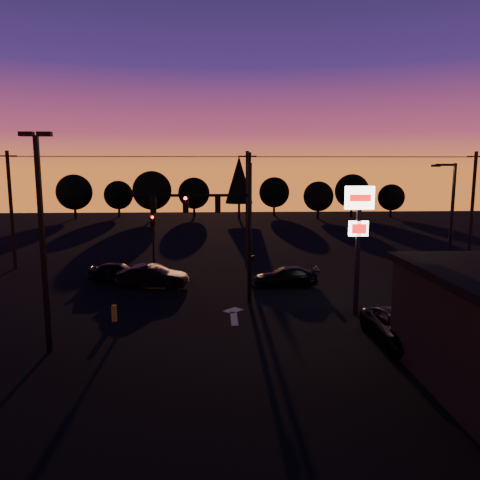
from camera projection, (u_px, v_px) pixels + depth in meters
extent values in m
plane|color=black|center=(225.00, 325.00, 23.18)|extent=(120.00, 120.00, 0.00)
cube|color=beige|center=(234.00, 318.00, 24.19)|extent=(0.35, 2.20, 0.01)
cube|color=beige|center=(233.00, 310.00, 25.58)|extent=(1.20, 1.20, 0.01)
cylinder|color=black|center=(250.00, 234.00, 26.59)|extent=(0.24, 0.24, 8.00)
cylinder|color=black|center=(250.00, 159.00, 25.95)|extent=(0.14, 0.52, 0.76)
cylinder|color=black|center=(192.00, 195.00, 26.10)|extent=(6.50, 0.16, 0.16)
cube|color=black|center=(218.00, 204.00, 26.24)|extent=(0.32, 0.22, 0.95)
sphere|color=black|center=(218.00, 198.00, 26.06)|extent=(0.18, 0.18, 0.18)
sphere|color=black|center=(218.00, 204.00, 26.11)|extent=(0.18, 0.18, 0.18)
sphere|color=black|center=(218.00, 209.00, 26.15)|extent=(0.18, 0.18, 0.18)
cube|color=black|center=(186.00, 204.00, 26.16)|extent=(0.32, 0.22, 0.95)
sphere|color=#FF0705|center=(185.00, 198.00, 25.98)|extent=(0.18, 0.18, 0.18)
sphere|color=black|center=(185.00, 204.00, 26.02)|extent=(0.18, 0.18, 0.18)
sphere|color=black|center=(186.00, 209.00, 26.07)|extent=(0.18, 0.18, 0.18)
cube|color=black|center=(153.00, 204.00, 26.07)|extent=(0.32, 0.22, 0.95)
sphere|color=black|center=(153.00, 198.00, 25.89)|extent=(0.18, 0.18, 0.18)
sphere|color=black|center=(153.00, 204.00, 25.93)|extent=(0.18, 0.18, 0.18)
sphere|color=black|center=(153.00, 209.00, 25.98)|extent=(0.18, 0.18, 0.18)
cube|color=black|center=(253.00, 258.00, 26.81)|extent=(0.22, 0.18, 0.28)
cylinder|color=black|center=(153.00, 250.00, 34.02)|extent=(0.14, 0.14, 3.60)
cube|color=black|center=(153.00, 221.00, 33.70)|extent=(0.30, 0.20, 0.90)
sphere|color=#FF0705|center=(152.00, 217.00, 33.53)|extent=(0.18, 0.18, 0.18)
sphere|color=black|center=(152.00, 221.00, 33.57)|extent=(0.18, 0.18, 0.18)
sphere|color=black|center=(152.00, 225.00, 33.61)|extent=(0.18, 0.18, 0.18)
cube|color=black|center=(43.00, 247.00, 19.17)|extent=(0.18, 0.18, 9.00)
cube|color=black|center=(26.00, 134.00, 18.46)|extent=(0.55, 0.30, 0.18)
cube|color=black|center=(44.00, 134.00, 18.49)|extent=(0.55, 0.30, 0.18)
cube|color=black|center=(357.00, 255.00, 24.51)|extent=(0.22, 0.22, 6.40)
cube|color=white|center=(360.00, 198.00, 24.05)|extent=(1.50, 0.25, 1.20)
cube|color=red|center=(360.00, 198.00, 23.91)|extent=(1.10, 0.02, 0.35)
cube|color=white|center=(358.00, 229.00, 24.30)|extent=(1.00, 0.22, 0.80)
cube|color=red|center=(359.00, 229.00, 24.17)|extent=(0.75, 0.02, 0.50)
cylinder|color=black|center=(451.00, 229.00, 28.67)|extent=(0.20, 0.20, 8.00)
cylinder|color=black|center=(446.00, 165.00, 28.05)|extent=(1.20, 0.14, 0.14)
cube|color=black|center=(436.00, 166.00, 28.03)|extent=(0.50, 0.22, 0.14)
plane|color=#FFB759|center=(436.00, 167.00, 28.04)|extent=(0.35, 0.35, 0.00)
cylinder|color=black|center=(11.00, 211.00, 35.54)|extent=(0.26, 0.26, 9.00)
cube|color=black|center=(7.00, 156.00, 34.91)|extent=(1.40, 0.10, 0.10)
cylinder|color=black|center=(247.00, 210.00, 36.41)|extent=(0.26, 0.26, 9.00)
cube|color=black|center=(247.00, 156.00, 35.78)|extent=(1.40, 0.10, 0.10)
cylinder|color=black|center=(472.00, 209.00, 37.28)|extent=(0.26, 0.26, 9.00)
cube|color=black|center=(476.00, 156.00, 36.65)|extent=(1.40, 0.10, 0.10)
cylinder|color=black|center=(127.00, 157.00, 34.76)|extent=(18.00, 0.02, 0.02)
cylinder|color=black|center=(129.00, 156.00, 35.35)|extent=(18.00, 0.02, 0.02)
cylinder|color=black|center=(130.00, 157.00, 35.95)|extent=(18.00, 0.02, 0.02)
cylinder|color=black|center=(365.00, 157.00, 35.63)|extent=(18.00, 0.02, 0.02)
cylinder|color=black|center=(363.00, 156.00, 36.21)|extent=(18.00, 0.02, 0.02)
cylinder|color=black|center=(361.00, 157.00, 36.81)|extent=(18.00, 0.02, 0.02)
cube|color=black|center=(436.00, 317.00, 19.97)|extent=(2.20, 0.05, 1.60)
cylinder|color=#B19224|center=(114.00, 313.00, 23.74)|extent=(0.28, 0.28, 0.84)
cylinder|color=black|center=(75.00, 213.00, 71.35)|extent=(0.36, 0.36, 1.62)
sphere|color=black|center=(74.00, 192.00, 70.85)|extent=(5.36, 5.36, 5.36)
cylinder|color=black|center=(119.00, 212.00, 74.62)|extent=(0.36, 0.36, 1.38)
sphere|color=black|center=(118.00, 195.00, 74.20)|extent=(4.54, 4.54, 4.54)
cylinder|color=black|center=(153.00, 214.00, 69.94)|extent=(0.36, 0.36, 1.75)
sphere|color=black|center=(152.00, 191.00, 69.41)|extent=(5.77, 5.78, 5.78)
cylinder|color=black|center=(194.00, 212.00, 74.20)|extent=(0.36, 0.36, 1.50)
sphere|color=black|center=(194.00, 193.00, 73.74)|extent=(4.95, 4.95, 4.95)
cylinder|color=black|center=(239.00, 211.00, 71.51)|extent=(0.36, 0.36, 2.38)
cone|color=black|center=(239.00, 180.00, 70.78)|extent=(4.18, 4.18, 7.12)
cylinder|color=black|center=(274.00, 211.00, 76.80)|extent=(0.36, 0.36, 1.50)
sphere|color=black|center=(274.00, 192.00, 76.34)|extent=(4.95, 4.95, 4.95)
cylinder|color=black|center=(318.00, 214.00, 71.18)|extent=(0.36, 0.36, 1.38)
sphere|color=black|center=(318.00, 196.00, 70.76)|extent=(4.54, 4.54, 4.54)
cylinder|color=black|center=(351.00, 212.00, 74.41)|extent=(0.36, 0.36, 1.62)
sphere|color=black|center=(352.00, 191.00, 73.91)|extent=(5.36, 5.36, 5.36)
cylinder|color=black|center=(390.00, 213.00, 73.74)|extent=(0.36, 0.36, 1.25)
sphere|color=black|center=(391.00, 197.00, 73.36)|extent=(4.12, 4.12, 4.12)
imported|color=black|center=(118.00, 272.00, 32.01)|extent=(4.06, 1.96, 1.34)
imported|color=black|center=(153.00, 276.00, 30.38)|extent=(4.65, 2.13, 1.48)
imported|color=black|center=(285.00, 277.00, 30.77)|extent=(4.33, 1.80, 1.25)
imported|color=black|center=(401.00, 328.00, 20.71)|extent=(2.46, 5.10, 1.40)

